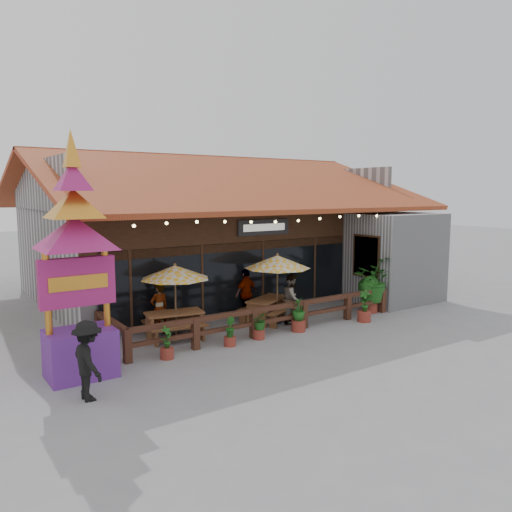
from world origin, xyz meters
TOP-DOWN VIEW (x-y plane):
  - ground at (0.00, 0.00)m, footprint 100.00×100.00m
  - restaurant_building at (0.26, 6.61)m, footprint 15.50×14.73m
  - patio_railing at (-2.25, -0.27)m, footprint 10.00×2.60m
  - umbrella_left at (-4.38, 1.03)m, footprint 2.34×2.34m
  - umbrella_right at (-0.80, 0.57)m, footprint 2.57×2.57m
  - picnic_table_left at (-4.52, 0.84)m, footprint 1.96×1.77m
  - picnic_table_right at (-0.99, 0.86)m, footprint 2.16×2.05m
  - thai_sign_tower at (-7.78, -0.81)m, footprint 2.34×2.34m
  - tropical_plant at (2.97, -0.21)m, footprint 1.98×1.99m
  - diner_a at (-4.74, 1.44)m, footprint 0.64×0.45m
  - diner_b at (-0.41, 0.23)m, footprint 1.05×1.03m
  - diner_c at (-1.30, 1.72)m, footprint 1.11×0.67m
  - pedestrian at (-8.01, -2.29)m, footprint 0.73×1.17m
  - planter_a at (-5.51, -0.77)m, footprint 0.38×0.37m
  - planter_b at (-3.53, -0.78)m, footprint 0.35×0.38m
  - planter_c at (-2.43, -0.68)m, footprint 0.66×0.62m
  - planter_d at (-0.89, -0.70)m, footprint 0.59×0.59m
  - planter_e at (1.75, -1.06)m, footprint 0.46×0.47m

SIDE VIEW (x-z plane):
  - ground at x=0.00m, z-range 0.00..0.00m
  - planter_a at x=-5.51m, z-range -0.07..0.83m
  - planter_b at x=-3.53m, z-range -0.04..0.82m
  - planter_e at x=1.75m, z-range -0.09..1.03m
  - planter_c at x=-2.43m, z-range 0.05..0.94m
  - planter_d at x=-0.89m, z-range -0.02..1.09m
  - picnic_table_right at x=-0.99m, z-range 0.14..0.96m
  - picnic_table_left at x=-4.52m, z-range 0.14..0.98m
  - patio_railing at x=-2.25m, z-range 0.15..1.07m
  - diner_a at x=-4.74m, z-range 0.00..1.67m
  - diner_b at x=-0.41m, z-range 0.00..1.71m
  - pedestrian at x=-8.01m, z-range 0.00..1.74m
  - diner_c at x=-1.30m, z-range 0.00..1.76m
  - tropical_plant at x=2.97m, z-range 0.15..2.23m
  - umbrella_left at x=-4.38m, z-range 0.86..3.16m
  - umbrella_right at x=-0.80m, z-range 0.90..3.30m
  - restaurant_building at x=0.26m, z-range -0.84..5.25m
  - thai_sign_tower at x=-7.78m, z-range 0.18..6.52m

